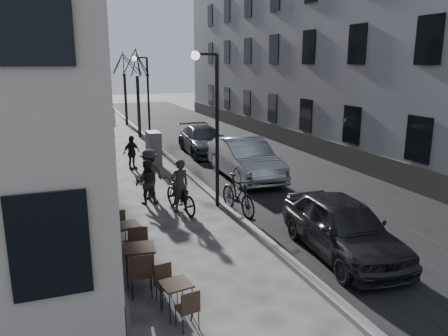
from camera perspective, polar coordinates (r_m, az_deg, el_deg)
ground at (r=9.90m, az=11.13°, el=-15.30°), size 120.00×120.00×0.00m
road at (r=25.29m, az=-0.14°, el=2.84°), size 7.30×60.00×0.00m
kerb at (r=24.29m, az=-8.26°, el=2.39°), size 0.25×60.00×0.12m
building_right at (r=27.91m, az=11.15°, el=20.11°), size 4.00×35.00×16.00m
streetlamp_near at (r=14.16m, az=-1.58°, el=7.20°), size 0.90×0.28×5.09m
streetlamp_far at (r=25.78m, az=-10.27°, el=9.91°), size 0.90×0.28×5.09m
tree_near at (r=28.70m, az=-11.34°, el=13.23°), size 2.40×2.40×5.70m
tree_far at (r=34.63m, az=-12.96°, el=13.19°), size 2.40×2.40×5.70m
bistro_set_a at (r=8.74m, az=-6.26°, el=-16.25°), size 0.63×1.38×0.79m
bistro_set_b at (r=10.00m, az=-10.92°, el=-11.77°), size 0.75×1.69×0.97m
bistro_set_c at (r=11.56m, az=-12.55°, el=-8.51°), size 0.71×1.54×0.88m
utility_cabinet at (r=20.88m, az=-9.17°, el=2.55°), size 0.58×1.06×1.58m
bicycle at (r=14.28m, az=-5.76°, el=-3.60°), size 1.10×2.13×1.07m
cyclist_rider at (r=14.18m, az=-5.80°, el=-2.30°), size 0.71×0.54×1.74m
pedestrian_near at (r=15.16m, az=-10.07°, el=-1.79°), size 0.84×0.71×1.54m
pedestrian_mid at (r=15.70m, az=-9.73°, el=-0.78°), size 1.33×1.14×1.78m
pedestrian_far at (r=20.19m, az=-11.98°, el=1.99°), size 0.97×0.78×1.54m
car_near at (r=11.44m, az=15.25°, el=-7.39°), size 2.10×4.47×1.48m
car_mid at (r=18.26m, az=2.73°, el=1.25°), size 1.86×5.07×1.66m
car_far at (r=23.28m, az=-2.74°, el=3.65°), size 2.19×4.96×1.42m
moped at (r=13.95m, az=1.82°, el=-3.52°), size 0.83×2.16×1.27m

